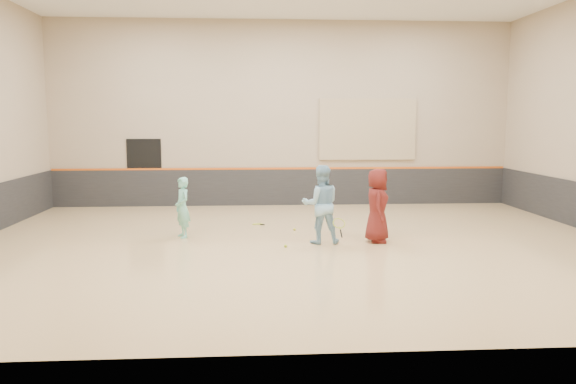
{
  "coord_description": "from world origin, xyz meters",
  "views": [
    {
      "loc": [
        -1.0,
        -12.42,
        2.8
      ],
      "look_at": [
        -0.18,
        0.4,
        1.15
      ],
      "focal_mm": 35.0,
      "sensor_mm": 36.0,
      "label": 1
    }
  ],
  "objects": [
    {
      "name": "held_racket",
      "position": [
        0.9,
        -0.33,
        0.54
      ],
      "size": [
        0.48,
        0.48,
        0.45
      ],
      "primitive_type": null,
      "color": "#ADBF2A",
      "rests_on": "instructor"
    },
    {
      "name": "girl",
      "position": [
        -2.68,
        0.96,
        0.73
      ],
      "size": [
        0.55,
        0.63,
        1.45
      ],
      "primitive_type": "imported",
      "rotation": [
        0.0,
        0.0,
        -1.11
      ],
      "color": "#7EDAC6",
      "rests_on": "floor"
    },
    {
      "name": "young_man",
      "position": [
        1.86,
        0.16,
        0.85
      ],
      "size": [
        0.68,
        0.91,
        1.7
      ],
      "primitive_type": "imported",
      "rotation": [
        0.0,
        0.0,
        1.4
      ],
      "color": "maroon",
      "rests_on": "floor"
    },
    {
      "name": "acoustic_panel",
      "position": [
        2.8,
        5.95,
        2.5
      ],
      "size": [
        3.2,
        0.08,
        2.0
      ],
      "primitive_type": "cube",
      "color": "tan",
      "rests_on": "wall_back"
    },
    {
      "name": "wainscot_back",
      "position": [
        0.0,
        5.97,
        0.6
      ],
      "size": [
        14.9,
        0.04,
        1.2
      ],
      "primitive_type": "cube",
      "color": "#232326",
      "rests_on": "floor"
    },
    {
      "name": "ball_beside_spare",
      "position": [
        0.06,
        1.59,
        0.03
      ],
      "size": [
        0.07,
        0.07,
        0.07
      ],
      "primitive_type": "sphere",
      "color": "gold",
      "rests_on": "floor"
    },
    {
      "name": "instructor",
      "position": [
        0.55,
        0.12,
        0.9
      ],
      "size": [
        0.89,
        0.7,
        1.79
      ],
      "primitive_type": "imported",
      "rotation": [
        0.0,
        0.0,
        3.17
      ],
      "color": "#90C3DF",
      "rests_on": "floor"
    },
    {
      "name": "doorway",
      "position": [
        -4.5,
        5.98,
        1.1
      ],
      "size": [
        1.1,
        0.05,
        2.2
      ],
      "primitive_type": "cube",
      "color": "black",
      "rests_on": "floor"
    },
    {
      "name": "ball_under_racket",
      "position": [
        -0.28,
        -0.29,
        0.03
      ],
      "size": [
        0.07,
        0.07,
        0.07
      ],
      "primitive_type": "sphere",
      "color": "#ACC92E",
      "rests_on": "floor"
    },
    {
      "name": "accent_stripe",
      "position": [
        0.0,
        5.96,
        1.22
      ],
      "size": [
        14.9,
        0.03,
        0.06
      ],
      "primitive_type": "cube",
      "color": "#D85914",
      "rests_on": "wall_back"
    },
    {
      "name": "ball_in_hand",
      "position": [
        1.92,
        0.02,
        1.09
      ],
      "size": [
        0.07,
        0.07,
        0.07
      ],
      "primitive_type": "sphere",
      "color": "#CDD331",
      "rests_on": "young_man"
    },
    {
      "name": "spare_racket",
      "position": [
        -0.88,
        2.51,
        0.05
      ],
      "size": [
        0.63,
        0.63,
        0.09
      ],
      "primitive_type": null,
      "color": "#A9BC29",
      "rests_on": "floor"
    },
    {
      "name": "room",
      "position": [
        0.0,
        0.0,
        0.81
      ],
      "size": [
        15.04,
        12.04,
        6.22
      ],
      "color": "tan",
      "rests_on": "ground"
    }
  ]
}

